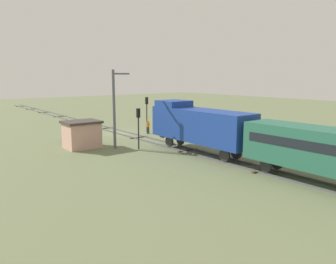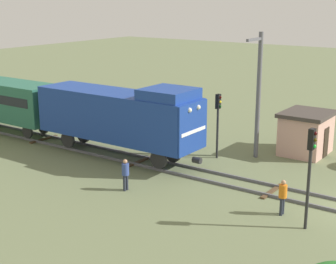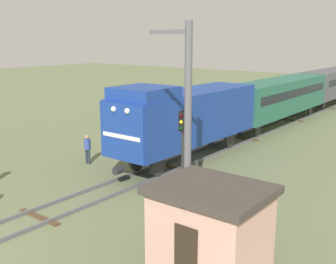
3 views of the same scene
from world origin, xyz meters
name	(u,v)px [view 3 (image 3 of 3)]	position (x,y,z in m)	size (l,w,h in m)	color
locomotive	(186,115)	(0.00, 14.56, 2.77)	(2.90, 11.60, 4.60)	navy
passenger_car_leading	(280,95)	(0.00, 27.90, 2.52)	(2.84, 14.00, 3.66)	#26604C
passenger_car_trailing	(335,81)	(0.00, 42.50, 2.52)	(2.84, 14.00, 3.66)	#4C4C51
traffic_signal_mid	(183,139)	(3.40, 9.59, 2.83)	(0.32, 0.34, 4.06)	#262628
worker_by_signal	(87,147)	(-4.20, 10.69, 1.00)	(0.38, 0.38, 1.70)	#262B38
catenary_mast	(187,120)	(4.94, 7.69, 4.14)	(1.94, 0.28, 7.79)	#595960
relay_hut	(210,227)	(7.50, 5.43, 1.39)	(3.50, 2.90, 2.74)	#D19E8C
bush_mid	(109,121)	(-10.64, 18.64, 0.49)	(1.34, 1.10, 0.98)	#247226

